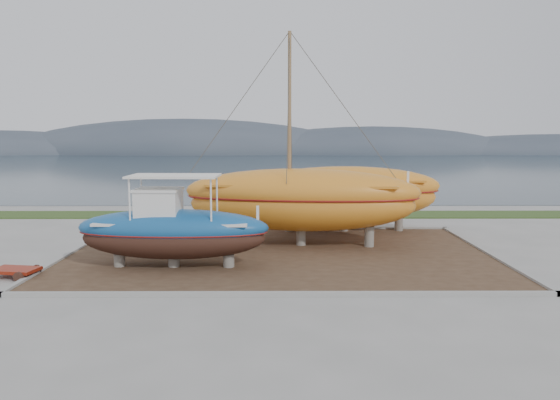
{
  "coord_description": "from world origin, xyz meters",
  "views": [
    {
      "loc": [
        -0.08,
        -19.32,
        5.29
      ],
      "look_at": [
        0.04,
        4.0,
        2.41
      ],
      "focal_mm": 35.0,
      "sensor_mm": 36.0,
      "label": 1
    }
  ],
  "objects_px": {
    "orange_bare_hull": "(344,200)",
    "orange_sailboat": "(301,140)",
    "red_trailer": "(15,273)",
    "blue_caique": "(173,221)",
    "white_dinghy": "(157,236)"
  },
  "relations": [
    {
      "from": "orange_sailboat",
      "to": "orange_bare_hull",
      "type": "distance_m",
      "value": 5.48
    },
    {
      "from": "white_dinghy",
      "to": "orange_bare_hull",
      "type": "bearing_deg",
      "value": 12.5
    },
    {
      "from": "blue_caique",
      "to": "red_trailer",
      "type": "bearing_deg",
      "value": -164.6
    },
    {
      "from": "orange_bare_hull",
      "to": "orange_sailboat",
      "type": "bearing_deg",
      "value": -125.13
    },
    {
      "from": "white_dinghy",
      "to": "orange_sailboat",
      "type": "height_order",
      "value": "orange_sailboat"
    },
    {
      "from": "red_trailer",
      "to": "blue_caique",
      "type": "bearing_deg",
      "value": 23.14
    },
    {
      "from": "orange_sailboat",
      "to": "orange_bare_hull",
      "type": "height_order",
      "value": "orange_sailboat"
    },
    {
      "from": "blue_caique",
      "to": "orange_sailboat",
      "type": "relative_size",
      "value": 0.68
    },
    {
      "from": "blue_caique",
      "to": "orange_sailboat",
      "type": "distance_m",
      "value": 7.3
    },
    {
      "from": "orange_sailboat",
      "to": "orange_bare_hull",
      "type": "relative_size",
      "value": 1.07
    },
    {
      "from": "white_dinghy",
      "to": "orange_bare_hull",
      "type": "xyz_separation_m",
      "value": [
        9.06,
        4.41,
        1.11
      ]
    },
    {
      "from": "orange_sailboat",
      "to": "red_trailer",
      "type": "xyz_separation_m",
      "value": [
        -10.76,
        -5.5,
        -4.77
      ]
    },
    {
      "from": "white_dinghy",
      "to": "red_trailer",
      "type": "distance_m",
      "value": 6.36
    },
    {
      "from": "white_dinghy",
      "to": "red_trailer",
      "type": "xyz_separation_m",
      "value": [
        -4.16,
        -4.79,
        -0.47
      ]
    },
    {
      "from": "blue_caique",
      "to": "white_dinghy",
      "type": "height_order",
      "value": "blue_caique"
    }
  ]
}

